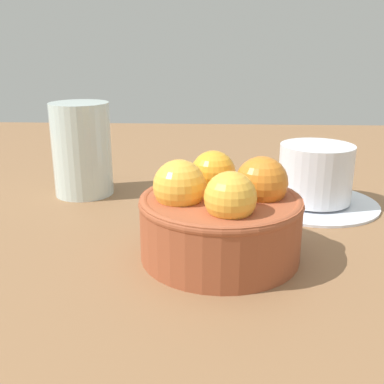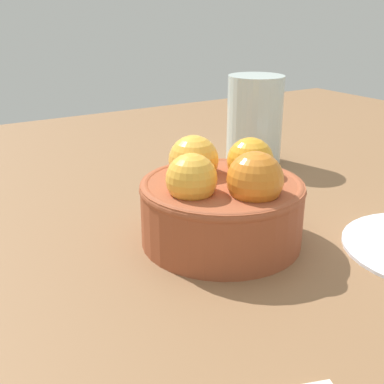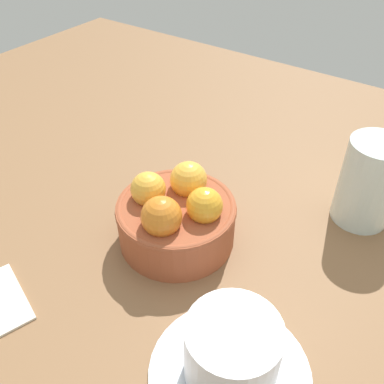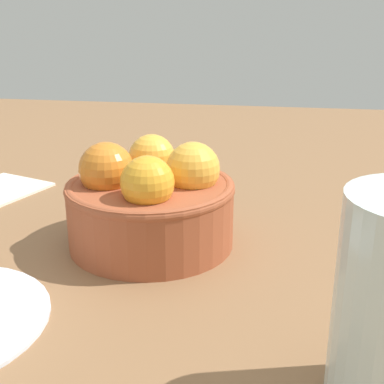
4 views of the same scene
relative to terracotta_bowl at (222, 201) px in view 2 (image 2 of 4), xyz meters
The scene contains 3 objects.
ground_plane 6.22cm from the terracotta_bowl, 112.65° to the left, with size 145.34×119.18×4.41cm, color brown.
terracotta_bowl is the anchor object (origin of this frame).
water_glass 25.09cm from the terracotta_bowl, 44.79° to the left, with size 7.47×7.47×11.84cm, color silver.
Camera 2 is at (-23.65, -33.02, 20.45)cm, focal length 45.50 mm.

